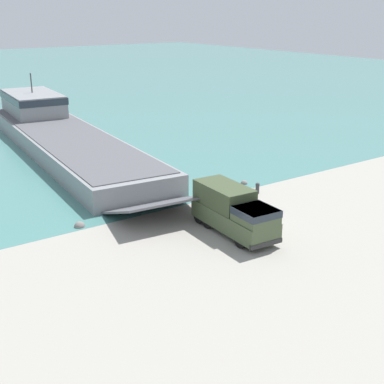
{
  "coord_description": "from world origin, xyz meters",
  "views": [
    {
      "loc": [
        -23.28,
        -26.19,
        14.61
      ],
      "look_at": [
        -1.69,
        4.3,
        1.77
      ],
      "focal_mm": 50.0,
      "sensor_mm": 36.0,
      "label": 1
    }
  ],
  "objects_px": {
    "landing_craft": "(58,132)",
    "moored_boat_b": "(22,99)",
    "mooring_bollard": "(257,188)",
    "soldier_on_ramp": "(265,215)",
    "military_truck": "(234,211)"
  },
  "relations": [
    {
      "from": "mooring_bollard",
      "to": "landing_craft",
      "type": "bearing_deg",
      "value": 106.09
    },
    {
      "from": "landing_craft",
      "to": "mooring_bollard",
      "type": "relative_size",
      "value": 47.8
    },
    {
      "from": "mooring_bollard",
      "to": "military_truck",
      "type": "bearing_deg",
      "value": -142.92
    },
    {
      "from": "moored_boat_b",
      "to": "landing_craft",
      "type": "bearing_deg",
      "value": 150.11
    },
    {
      "from": "landing_craft",
      "to": "military_truck",
      "type": "distance_m",
      "value": 30.37
    },
    {
      "from": "soldier_on_ramp",
      "to": "moored_boat_b",
      "type": "distance_m",
      "value": 63.24
    },
    {
      "from": "landing_craft",
      "to": "mooring_bollard",
      "type": "height_order",
      "value": "landing_craft"
    },
    {
      "from": "military_truck",
      "to": "soldier_on_ramp",
      "type": "xyz_separation_m",
      "value": [
        2.35,
        -0.63,
        -0.62
      ]
    },
    {
      "from": "landing_craft",
      "to": "soldier_on_ramp",
      "type": "distance_m",
      "value": 31.11
    },
    {
      "from": "mooring_bollard",
      "to": "soldier_on_ramp",
      "type": "bearing_deg",
      "value": -127.95
    },
    {
      "from": "military_truck",
      "to": "landing_craft",
      "type": "bearing_deg",
      "value": -175.58
    },
    {
      "from": "landing_craft",
      "to": "soldier_on_ramp",
      "type": "height_order",
      "value": "landing_craft"
    },
    {
      "from": "military_truck",
      "to": "mooring_bollard",
      "type": "relative_size",
      "value": 7.9
    },
    {
      "from": "soldier_on_ramp",
      "to": "mooring_bollard",
      "type": "relative_size",
      "value": 1.83
    },
    {
      "from": "landing_craft",
      "to": "moored_boat_b",
      "type": "relative_size",
      "value": 7.39
    }
  ]
}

